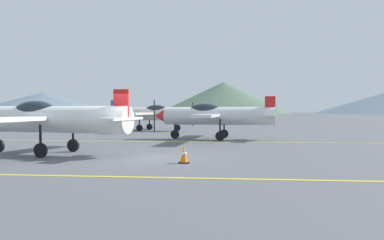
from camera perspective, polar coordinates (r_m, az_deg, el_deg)
name	(u,v)px	position (r m, az deg, el deg)	size (l,w,h in m)	color
ground_plane	(141,158)	(15.83, -7.25, -5.34)	(400.00, 400.00, 0.00)	#54565B
apron_line_near	(105,177)	(11.58, -12.31, -7.91)	(80.00, 0.16, 0.01)	yellow
apron_line_far	(171,142)	(23.28, -2.98, -3.10)	(80.00, 0.16, 0.01)	yellow
airplane_near	(47,118)	(17.87, -19.95, 0.23)	(7.85, 8.97, 2.69)	white
airplane_mid	(214,115)	(25.07, 3.19, 0.69)	(7.81, 8.98, 2.69)	silver
airplane_far	(150,113)	(35.12, -6.04, 0.94)	(7.85, 8.97, 2.69)	silver
traffic_cone_side	(184,155)	(14.08, -1.16, -5.02)	(0.36, 0.36, 0.59)	black
hill_left	(44,103)	(173.93, -20.41, 2.30)	(61.50, 61.50, 8.66)	slate
hill_centerleft	(224,98)	(166.56, 4.52, 3.19)	(55.35, 55.35, 13.10)	#4C6651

